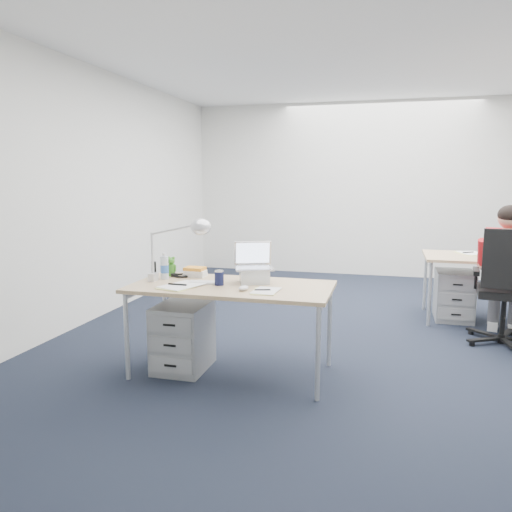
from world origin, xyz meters
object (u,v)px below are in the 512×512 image
at_px(headphones, 182,275).
at_px(sunglasses, 247,281).
at_px(desk_far, 501,261).
at_px(cordless_phone, 154,269).
at_px(desk_near, 231,291).
at_px(book_stack, 195,272).
at_px(silver_laptop, 254,263).
at_px(desk_lamp, 171,249).
at_px(office_chair, 504,312).
at_px(can_koozie, 219,278).
at_px(computer_mouse, 244,288).
at_px(bear_figurine, 171,266).
at_px(wireless_keyboard, 206,282).
at_px(water_bottle, 164,266).
at_px(seated_person, 506,273).
at_px(drawer_pedestal_far, 454,295).
at_px(drawer_pedestal_near, 183,337).

xyz_separation_m(headphones, sunglasses, (0.62, -0.10, -0.00)).
height_order(desk_far, cordless_phone, cordless_phone).
bearing_deg(desk_near, headphones, 156.84).
distance_m(book_stack, sunglasses, 0.53).
relative_size(silver_laptop, desk_lamp, 0.59).
height_order(office_chair, desk_lamp, desk_lamp).
distance_m(office_chair, cordless_phone, 3.30).
relative_size(desk_near, can_koozie, 13.23).
xyz_separation_m(computer_mouse, bear_figurine, (-0.78, 0.40, 0.07)).
height_order(desk_near, can_koozie, can_koozie).
distance_m(desk_near, desk_lamp, 0.60).
bearing_deg(book_stack, wireless_keyboard, -51.86).
bearing_deg(can_koozie, water_bottle, 167.16).
xyz_separation_m(seated_person, can_koozie, (-2.42, -1.54, 0.12)).
height_order(water_bottle, cordless_phone, water_bottle).
xyz_separation_m(headphones, cordless_phone, (-0.23, -0.07, 0.05)).
distance_m(desk_far, headphones, 3.50).
distance_m(desk_far, silver_laptop, 3.02).
relative_size(silver_laptop, book_stack, 1.78).
bearing_deg(desk_far, can_koozie, -139.01).
distance_m(drawer_pedestal_far, computer_mouse, 2.97).
relative_size(seated_person, wireless_keyboard, 4.82).
relative_size(office_chair, seated_person, 0.85).
relative_size(wireless_keyboard, book_stack, 1.50).
relative_size(seated_person, computer_mouse, 12.83).
xyz_separation_m(desk_far, bear_figurine, (-3.03, -1.90, 0.13)).
bearing_deg(cordless_phone, drawer_pedestal_far, 52.93).
relative_size(water_bottle, sunglasses, 2.07).
xyz_separation_m(desk_far, seated_person, (-0.08, -0.63, -0.02)).
xyz_separation_m(drawer_pedestal_far, desk_lamp, (-2.46, -2.16, 0.73)).
bearing_deg(office_chair, sunglasses, -144.08).
xyz_separation_m(seated_person, sunglasses, (-2.23, -1.39, 0.08)).
bearing_deg(water_bottle, desk_far, 34.11).
height_order(desk_near, wireless_keyboard, wireless_keyboard).
height_order(book_stack, cordless_phone, cordless_phone).
xyz_separation_m(drawer_pedestal_near, desk_lamp, (-0.10, 0.01, 0.73)).
xyz_separation_m(drawer_pedestal_far, bear_figurine, (-2.57, -1.91, 0.54)).
distance_m(wireless_keyboard, cordless_phone, 0.54).
bearing_deg(book_stack, desk_lamp, -110.17).
bearing_deg(can_koozie, desk_lamp, 178.01).
height_order(bear_figurine, cordless_phone, bear_figurine).
bearing_deg(drawer_pedestal_near, drawer_pedestal_far, 42.62).
height_order(drawer_pedestal_far, book_stack, book_stack).
distance_m(drawer_pedestal_near, water_bottle, 0.61).
bearing_deg(desk_lamp, sunglasses, 37.03).
bearing_deg(silver_laptop, book_stack, 146.94).
bearing_deg(seated_person, computer_mouse, -128.23).
distance_m(desk_far, drawer_pedestal_far, 0.62).
bearing_deg(desk_near, office_chair, 30.15).
relative_size(desk_far, sunglasses, 15.01).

